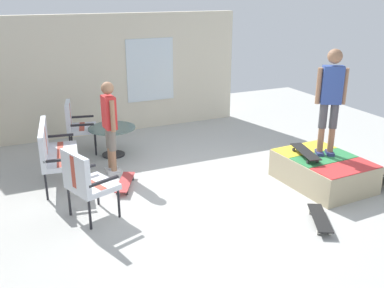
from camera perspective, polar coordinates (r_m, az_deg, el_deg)
ground_plane at (r=6.98m, az=1.85°, el=-6.87°), size 12.00×12.00×0.10m
house_facade at (r=9.82m, az=-10.66°, el=8.96°), size 0.23×6.00×2.59m
skate_ramp at (r=7.52m, az=16.99°, el=-3.34°), size 1.52×1.79×0.48m
patio_bench at (r=7.41m, az=-17.86°, el=-0.64°), size 1.32×0.73×1.02m
patio_chair_near_house at (r=8.78m, az=-15.05°, el=2.76°), size 0.72×0.67×1.02m
patio_chair_by_wall at (r=6.14m, az=-13.92°, el=-4.52°), size 0.77×0.73×1.02m
patio_table at (r=8.50m, az=-10.43°, el=1.09°), size 0.90×0.90×0.57m
person_watching at (r=7.57m, az=-10.78°, el=2.97°), size 0.48×0.25×1.62m
person_skater at (r=7.27m, az=17.78°, el=6.22°), size 0.34×0.43×1.73m
skateboard_by_bench at (r=7.21m, az=-8.78°, el=-5.01°), size 0.81×0.54×0.10m
skateboard_spare at (r=6.33m, az=16.45°, el=-9.33°), size 0.80×0.56×0.10m
skateboard_on_ramp at (r=7.31m, az=14.66°, el=-1.02°), size 0.82×0.39×0.10m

